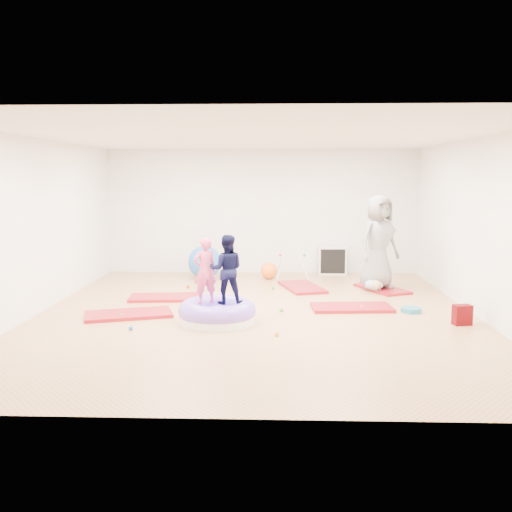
{
  "coord_description": "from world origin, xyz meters",
  "views": [
    {
      "loc": [
        0.32,
        -8.93,
        2.2
      ],
      "look_at": [
        0.0,
        0.3,
        0.9
      ],
      "focal_mm": 40.0,
      "sensor_mm": 36.0,
      "label": 1
    }
  ],
  "objects": [
    {
      "name": "gym_mat_front_left",
      "position": [
        -2.01,
        -0.2,
        0.03
      ],
      "size": [
        1.48,
        1.05,
        0.06
      ],
      "primitive_type": "cube",
      "rotation": [
        0.0,
        0.0,
        0.31
      ],
      "color": "maroon",
      "rests_on": "ground"
    },
    {
      "name": "adult_caregiver",
      "position": [
        2.3,
        2.0,
        0.95
      ],
      "size": [
        1.05,
        0.95,
        1.79
      ],
      "primitive_type": "imported",
      "rotation": [
        0.0,
        0.0,
        0.57
      ],
      "color": "gray",
      "rests_on": "gym_mat_rear_right"
    },
    {
      "name": "yellow_toy",
      "position": [
        -0.31,
        -0.5,
        0.01
      ],
      "size": [
        0.18,
        0.18,
        0.03
      ],
      "primitive_type": "cylinder",
      "color": "gold",
      "rests_on": "ground"
    },
    {
      "name": "room",
      "position": [
        0.0,
        0.0,
        1.4
      ],
      "size": [
        7.01,
        8.01,
        2.81
      ],
      "color": "tan",
      "rests_on": "ground"
    },
    {
      "name": "gym_mat_rear_right",
      "position": [
        2.4,
        2.02,
        0.02
      ],
      "size": [
        1.01,
        1.3,
        0.05
      ],
      "primitive_type": "cube",
      "rotation": [
        0.0,
        0.0,
        2.0
      ],
      "color": "maroon",
      "rests_on": "ground"
    },
    {
      "name": "infant_play_gym",
      "position": [
        0.68,
        3.17,
        0.36
      ],
      "size": [
        0.69,
        0.66,
        0.53
      ],
      "rotation": [
        0.0,
        0.0,
        -0.13
      ],
      "color": "silver",
      "rests_on": "ground"
    },
    {
      "name": "ball_pit_balls",
      "position": [
        0.03,
        0.37,
        0.03
      ],
      "size": [
        3.91,
        3.4,
        0.07
      ],
      "color": "green",
      "rests_on": "ground"
    },
    {
      "name": "inflatable_cushion",
      "position": [
        -0.56,
        -0.54,
        0.14
      ],
      "size": [
        1.18,
        1.18,
        0.37
      ],
      "rotation": [
        0.0,
        0.0,
        0.31
      ],
      "color": "white",
      "rests_on": "ground"
    },
    {
      "name": "backpack",
      "position": [
        3.1,
        -0.57,
        0.15
      ],
      "size": [
        0.29,
        0.21,
        0.3
      ],
      "primitive_type": "cube",
      "rotation": [
        0.0,
        0.0,
        0.21
      ],
      "color": "#8F0007",
      "rests_on": "ground"
    },
    {
      "name": "cube_shelf",
      "position": [
        1.6,
        3.79,
        0.32
      ],
      "size": [
        0.63,
        0.31,
        0.63
      ],
      "color": "silver",
      "rests_on": "ground"
    },
    {
      "name": "exercise_ball_blue",
      "position": [
        -1.21,
        3.15,
        0.36
      ],
      "size": [
        0.72,
        0.72,
        0.72
      ],
      "primitive_type": "sphere",
      "color": "blue",
      "rests_on": "ground"
    },
    {
      "name": "gym_mat_right",
      "position": [
        1.59,
        0.4,
        0.03
      ],
      "size": [
        1.36,
        0.75,
        0.06
      ],
      "primitive_type": "cube",
      "rotation": [
        0.0,
        0.0,
        0.07
      ],
      "color": "maroon",
      "rests_on": "ground"
    },
    {
      "name": "gym_mat_center_back",
      "position": [
        0.85,
        2.13,
        0.03
      ],
      "size": [
        0.96,
        1.4,
        0.05
      ],
      "primitive_type": "cube",
      "rotation": [
        0.0,
        0.0,
        1.85
      ],
      "color": "maroon",
      "rests_on": "ground"
    },
    {
      "name": "gym_mat_mid_left",
      "position": [
        -1.66,
        1.08,
        0.03
      ],
      "size": [
        1.34,
        0.77,
        0.05
      ],
      "primitive_type": "cube",
      "rotation": [
        0.0,
        0.0,
        0.1
      ],
      "color": "maroon",
      "rests_on": "ground"
    },
    {
      "name": "exercise_ball_orange",
      "position": [
        0.18,
        3.16,
        0.18
      ],
      "size": [
        0.36,
        0.36,
        0.36
      ],
      "primitive_type": "sphere",
      "color": "orange",
      "rests_on": "ground"
    },
    {
      "name": "balance_disc",
      "position": [
        2.53,
        0.21,
        0.04
      ],
      "size": [
        0.33,
        0.33,
        0.07
      ],
      "primitive_type": "cylinder",
      "color": "teal",
      "rests_on": "ground"
    },
    {
      "name": "infant",
      "position": [
        2.21,
        1.79,
        0.16
      ],
      "size": [
        0.36,
        0.36,
        0.21
      ],
      "color": "#9EC5E7",
      "rests_on": "gym_mat_rear_right"
    },
    {
      "name": "child_navy",
      "position": [
        -0.41,
        -0.54,
        0.86
      ],
      "size": [
        0.52,
        0.41,
        1.04
      ],
      "primitive_type": "imported",
      "rotation": [
        0.0,
        0.0,
        3.18
      ],
      "color": "black",
      "rests_on": "inflatable_cushion"
    },
    {
      "name": "child_pink",
      "position": [
        -0.74,
        -0.53,
        0.84
      ],
      "size": [
        0.43,
        0.38,
        1.0
      ],
      "primitive_type": "imported",
      "rotation": [
        0.0,
        0.0,
        3.6
      ],
      "color": "#E94A78",
      "rests_on": "inflatable_cushion"
    }
  ]
}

